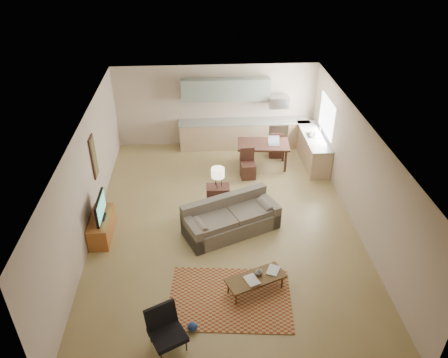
{
  "coord_description": "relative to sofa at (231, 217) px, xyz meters",
  "views": [
    {
      "loc": [
        -0.56,
        -8.78,
        6.83
      ],
      "look_at": [
        0.0,
        0.3,
        1.15
      ],
      "focal_mm": 35.0,
      "sensor_mm": 36.0,
      "label": 1
    }
  ],
  "objects": [
    {
      "name": "vase",
      "position": [
        0.42,
        -1.92,
        0.04
      ],
      "size": [
        0.18,
        0.18,
        0.17
      ],
      "primitive_type": "imported",
      "rotation": [
        0.0,
        0.0,
        -0.05
      ],
      "color": "black",
      "rests_on": "coffee_table"
    },
    {
      "name": "kitchen_counter_back",
      "position": [
        0.76,
        4.48,
        0.04
      ],
      "size": [
        4.26,
        0.64,
        0.92
      ],
      "primitive_type": null,
      "color": "tan",
      "rests_on": "ground"
    },
    {
      "name": "tv",
      "position": [
        -3.09,
        0.0,
        0.42
      ],
      "size": [
        0.09,
        0.93,
        0.56
      ],
      "primitive_type": null,
      "color": "black",
      "rests_on": "tv_credenza"
    },
    {
      "name": "wall_art_left",
      "position": [
        -3.35,
        1.2,
        1.13
      ],
      "size": [
        0.06,
        0.42,
        1.1
      ],
      "primitive_type": null,
      "color": "brown",
      "rests_on": "room"
    },
    {
      "name": "book_b",
      "position": [
        0.63,
        -1.79,
        -0.04
      ],
      "size": [
        0.48,
        0.5,
        0.02
      ],
      "primitive_type": "imported",
      "rotation": [
        0.0,
        0.0,
        -0.44
      ],
      "color": "navy",
      "rests_on": "coffee_table"
    },
    {
      "name": "coffee_table",
      "position": [
        0.35,
        -2.01,
        -0.23
      ],
      "size": [
        1.33,
        0.92,
        0.37
      ],
      "primitive_type": null,
      "rotation": [
        0.0,
        0.0,
        0.39
      ],
      "color": "#452E13",
      "rests_on": "floor"
    },
    {
      "name": "kitchen_counter_right",
      "position": [
        2.79,
        3.3,
        0.04
      ],
      "size": [
        0.64,
        2.26,
        0.92
      ],
      "primitive_type": null,
      "color": "tan",
      "rests_on": "ground"
    },
    {
      "name": "laptop",
      "position": [
        1.51,
        3.03,
        0.49
      ],
      "size": [
        0.34,
        0.26,
        0.25
      ],
      "primitive_type": null,
      "rotation": [
        0.0,
        0.0,
        -0.04
      ],
      "color": "#A5A8AD",
      "rests_on": "dining_table"
    },
    {
      "name": "kitchen_range",
      "position": [
        1.86,
        4.48,
        0.03
      ],
      "size": [
        0.62,
        0.62,
        0.9
      ],
      "primitive_type": "cube",
      "color": "#A5A8AD",
      "rests_on": "ground"
    },
    {
      "name": "armchair",
      "position": [
        -1.4,
        -3.27,
        -0.03
      ],
      "size": [
        0.92,
        0.92,
        0.78
      ],
      "primitive_type": null,
      "rotation": [
        0.0,
        0.0,
        0.46
      ],
      "color": "black",
      "rests_on": "floor"
    },
    {
      "name": "triptych",
      "position": [
        -0.24,
        4.77,
        1.33
      ],
      "size": [
        1.7,
        0.04,
        0.5
      ],
      "primitive_type": null,
      "color": "beige",
      "rests_on": "room"
    },
    {
      "name": "sofa",
      "position": [
        0.0,
        0.0,
        0.0
      ],
      "size": [
        2.62,
        1.92,
        0.84
      ],
      "primitive_type": null,
      "rotation": [
        0.0,
        0.0,
        0.41
      ],
      "color": "#5F564A",
      "rests_on": "floor"
    },
    {
      "name": "dining_chair_near",
      "position": [
        0.69,
        2.51,
        0.03
      ],
      "size": [
        0.45,
        0.47,
        0.89
      ],
      "primitive_type": null,
      "rotation": [
        0.0,
        0.0,
        0.06
      ],
      "color": "#371D17",
      "rests_on": "floor"
    },
    {
      "name": "kitchen_microwave",
      "position": [
        1.86,
        4.5,
        1.13
      ],
      "size": [
        0.62,
        0.4,
        0.35
      ],
      "primitive_type": "cube",
      "color": "#A5A8AD",
      "rests_on": "room"
    },
    {
      "name": "dining_table",
      "position": [
        1.2,
        3.14,
        -0.03
      ],
      "size": [
        1.61,
        1.01,
        0.78
      ],
      "primitive_type": null,
      "rotation": [
        0.0,
        0.0,
        -0.08
      ],
      "color": "#371D17",
      "rests_on": "floor"
    },
    {
      "name": "book_a",
      "position": [
        0.14,
        -2.15,
        -0.03
      ],
      "size": [
        0.48,
        0.5,
        0.03
      ],
      "primitive_type": "imported",
      "rotation": [
        0.0,
        0.0,
        0.39
      ],
      "color": "maroon",
      "rests_on": "coffee_table"
    },
    {
      "name": "upper_cabinets",
      "position": [
        0.16,
        4.63,
        1.53
      ],
      "size": [
        2.8,
        0.34,
        0.7
      ],
      "primitive_type": "cube",
      "color": "gray",
      "rests_on": "room"
    },
    {
      "name": "table_lamp",
      "position": [
        -0.27,
        0.96,
        0.56
      ],
      "size": [
        0.39,
        0.39,
        0.56
      ],
      "primitive_type": null,
      "rotation": [
        0.0,
        0.0,
        -0.15
      ],
      "color": "beige",
      "rests_on": "console_table"
    },
    {
      "name": "window_right",
      "position": [
        3.09,
        3.3,
        1.13
      ],
      "size": [
        0.02,
        1.4,
        1.05
      ],
      "primitive_type": "cube",
      "color": "white",
      "rests_on": "room"
    },
    {
      "name": "dining_chair_far",
      "position": [
        1.72,
        3.76,
        0.02
      ],
      "size": [
        0.47,
        0.49,
        0.88
      ],
      "primitive_type": null,
      "rotation": [
        0.0,
        0.0,
        3.02
      ],
      "color": "#371D17",
      "rests_on": "floor"
    },
    {
      "name": "room",
      "position": [
        -0.14,
        0.3,
        0.93
      ],
      "size": [
        9.0,
        9.0,
        9.0
      ],
      "color": "olive",
      "rests_on": "ground"
    },
    {
      "name": "console_table",
      "position": [
        -0.27,
        0.96,
        -0.07
      ],
      "size": [
        0.61,
        0.41,
        0.7
      ],
      "primitive_type": null,
      "rotation": [
        0.0,
        0.0,
        -0.02
      ],
      "color": "#371D17",
      "rests_on": "floor"
    },
    {
      "name": "rug",
      "position": [
        -0.19,
        -2.2,
        -0.41
      ],
      "size": [
        2.64,
        1.95,
        0.02
      ],
      "primitive_type": "cube",
      "rotation": [
        0.0,
        0.0,
        -0.1
      ],
      "color": "maroon",
      "rests_on": "floor"
    },
    {
      "name": "tv_credenza",
      "position": [
        -3.14,
        0.0,
        -0.14
      ],
      "size": [
        0.47,
        1.21,
        0.56
      ],
      "primitive_type": null,
      "color": "brown",
      "rests_on": "floor"
    },
    {
      "name": "soap_bottle",
      "position": [
        2.69,
        3.26,
        0.6
      ],
      "size": [
        0.11,
        0.12,
        0.19
      ],
      "primitive_type": "imported",
      "rotation": [
        0.0,
        0.0,
        -0.16
      ],
      "color": "beige",
      "rests_on": "kitchen_counter_right"
    }
  ]
}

